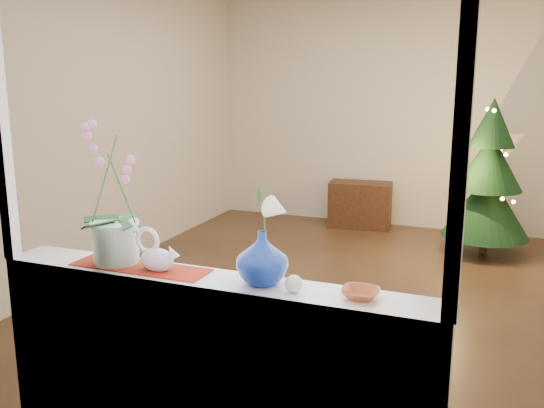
% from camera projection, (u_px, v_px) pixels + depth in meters
% --- Properties ---
extents(ground, '(5.00, 5.00, 0.00)m').
position_uv_depth(ground, '(342.00, 293.00, 5.15)').
color(ground, '#311E14').
rests_on(ground, ground).
extents(wall_back, '(4.50, 0.10, 2.70)m').
position_uv_depth(wall_back, '(401.00, 114.00, 7.12)').
color(wall_back, beige).
rests_on(wall_back, ground).
extents(wall_front, '(4.50, 0.10, 2.70)m').
position_uv_depth(wall_front, '(194.00, 192.00, 2.59)').
color(wall_front, beige).
rests_on(wall_front, ground).
extents(wall_left, '(0.10, 5.00, 2.70)m').
position_uv_depth(wall_left, '(113.00, 125.00, 5.67)').
color(wall_left, beige).
rests_on(wall_left, ground).
extents(window_apron, '(2.20, 0.08, 0.88)m').
position_uv_depth(window_apron, '(203.00, 381.00, 2.82)').
color(window_apron, white).
rests_on(window_apron, ground).
extents(windowsill, '(2.20, 0.26, 0.04)m').
position_uv_depth(windowsill, '(210.00, 282.00, 2.80)').
color(windowsill, white).
rests_on(windowsill, window_apron).
extents(window_frame, '(2.22, 0.06, 1.60)m').
position_uv_depth(window_frame, '(195.00, 109.00, 2.54)').
color(window_frame, white).
rests_on(window_frame, windowsill).
extents(runner, '(0.70, 0.20, 0.01)m').
position_uv_depth(runner, '(140.00, 267.00, 2.94)').
color(runner, maroon).
rests_on(runner, windowsill).
extents(orchid_pot, '(0.26, 0.26, 0.70)m').
position_uv_depth(orchid_pot, '(113.00, 194.00, 2.93)').
color(orchid_pot, white).
rests_on(orchid_pot, windowsill).
extents(swan, '(0.26, 0.19, 0.20)m').
position_uv_depth(swan, '(157.00, 251.00, 2.87)').
color(swan, silver).
rests_on(swan, windowsill).
extents(blue_vase, '(0.35, 0.35, 0.28)m').
position_uv_depth(blue_vase, '(262.00, 254.00, 2.69)').
color(blue_vase, navy).
rests_on(blue_vase, windowsill).
extents(lily, '(0.15, 0.09, 0.21)m').
position_uv_depth(lily, '(262.00, 200.00, 2.64)').
color(lily, white).
rests_on(lily, blue_vase).
extents(paperweight, '(0.08, 0.08, 0.08)m').
position_uv_depth(paperweight, '(294.00, 284.00, 2.61)').
color(paperweight, silver).
rests_on(paperweight, windowsill).
extents(amber_dish, '(0.15, 0.15, 0.03)m').
position_uv_depth(amber_dish, '(360.00, 294.00, 2.55)').
color(amber_dish, '#A24824').
rests_on(amber_dish, windowsill).
extents(xmas_tree, '(1.09, 1.09, 1.59)m').
position_uv_depth(xmas_tree, '(489.00, 177.00, 6.10)').
color(xmas_tree, black).
rests_on(xmas_tree, ground).
extents(side_table, '(0.77, 0.45, 0.55)m').
position_uv_depth(side_table, '(360.00, 205.00, 7.27)').
color(side_table, black).
rests_on(side_table, ground).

